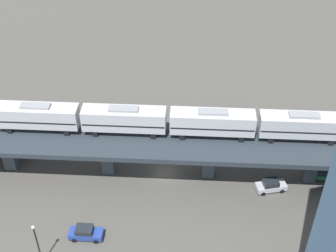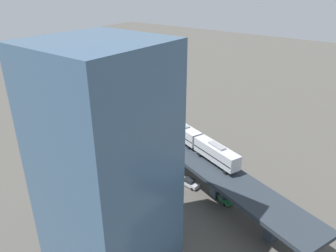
{
  "view_description": "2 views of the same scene",
  "coord_description": "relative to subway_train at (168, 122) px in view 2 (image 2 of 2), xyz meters",
  "views": [
    {
      "loc": [
        49.48,
        -13.91,
        49.56
      ],
      "look_at": [
        -1.18,
        0.87,
        8.03
      ],
      "focal_mm": 50.0,
      "sensor_mm": 36.0,
      "label": 1
    },
    {
      "loc": [
        59.06,
        47.44,
        42.85
      ],
      "look_at": [
        -1.18,
        0.87,
        8.03
      ],
      "focal_mm": 35.0,
      "sensor_mm": 36.0,
      "label": 2
    }
  ],
  "objects": [
    {
      "name": "ground_plane",
      "position": [
        1.18,
        -0.87,
        -9.07
      ],
      "size": [
        400.0,
        400.0,
        0.0
      ],
      "primitive_type": "plane",
      "color": "#4C4944"
    },
    {
      "name": "elevated_viaduct",
      "position": [
        1.12,
        -1.02,
        -3.44
      ],
      "size": [
        38.82,
        89.48,
        6.53
      ],
      "color": "#283039",
      "rests_on": "ground"
    },
    {
      "name": "subway_train",
      "position": [
        0.0,
        0.0,
        0.0
      ],
      "size": [
        19.37,
        47.85,
        4.45
      ],
      "color": "silver",
      "rests_on": "elevated_viaduct"
    },
    {
      "name": "signal_hut",
      "position": [
        -9.58,
        -38.17,
        -0.74
      ],
      "size": [
        4.11,
        4.11,
        3.4
      ],
      "color": "#8C7251",
      "rests_on": "elevated_viaduct"
    },
    {
      "name": "street_car_green",
      "position": [
        8.89,
        21.67,
        -8.13
      ],
      "size": [
        3.58,
        4.74,
        1.89
      ],
      "color": "#1E6638",
      "rests_on": "ground"
    },
    {
      "name": "street_car_blue",
      "position": [
        9.93,
        -14.12,
        -8.13
      ],
      "size": [
        3.21,
        4.75,
        1.89
      ],
      "color": "#233D93",
      "rests_on": "ground"
    },
    {
      "name": "street_car_silver",
      "position": [
        8.89,
        12.94,
        -8.13
      ],
      "size": [
        2.28,
        4.55,
        1.89
      ],
      "color": "#B7BABF",
      "rests_on": "ground"
    },
    {
      "name": "delivery_truck",
      "position": [
        -10.36,
        -23.27,
        -7.31
      ],
      "size": [
        2.42,
        7.2,
        3.2
      ],
      "color": "#333338",
      "rests_on": "ground"
    },
    {
      "name": "street_lamp",
      "position": [
        12.3,
        -19.94,
        -4.97
      ],
      "size": [
        0.44,
        0.44,
        6.94
      ],
      "color": "black",
      "rests_on": "ground"
    },
    {
      "name": "office_tower",
      "position": [
        33.95,
        15.16,
        8.93
      ],
      "size": [
        16.0,
        16.0,
        36.0
      ],
      "color": "#3D5B7A",
      "rests_on": "ground"
    }
  ]
}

